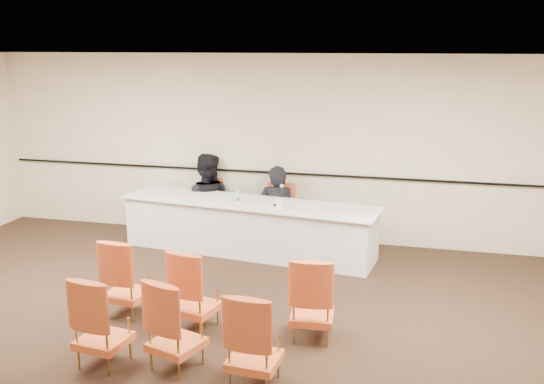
# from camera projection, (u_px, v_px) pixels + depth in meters

# --- Properties ---
(floor) EXTENTS (10.00, 10.00, 0.00)m
(floor) POSITION_uv_depth(u_px,v_px,m) (197.00, 351.00, 6.37)
(floor) COLOR black
(floor) RESTS_ON ground
(ceiling) EXTENTS (10.00, 10.00, 0.00)m
(ceiling) POSITION_uv_depth(u_px,v_px,m) (187.00, 60.00, 5.65)
(ceiling) COLOR white
(ceiling) RESTS_ON ground
(wall_back) EXTENTS (10.00, 0.04, 3.00)m
(wall_back) POSITION_uv_depth(u_px,v_px,m) (283.00, 148.00, 9.78)
(wall_back) COLOR beige
(wall_back) RESTS_ON ground
(wall_rail) EXTENTS (9.80, 0.04, 0.03)m
(wall_rail) POSITION_uv_depth(u_px,v_px,m) (282.00, 173.00, 9.83)
(wall_rail) COLOR black
(wall_rail) RESTS_ON wall_back
(panel_table) EXTENTS (4.09, 1.43, 0.80)m
(panel_table) POSITION_uv_depth(u_px,v_px,m) (249.00, 227.00, 9.31)
(panel_table) COLOR silver
(panel_table) RESTS_ON ground
(panelist_main) EXTENTS (0.66, 0.47, 1.71)m
(panelist_main) POSITION_uv_depth(u_px,v_px,m) (277.00, 217.00, 9.74)
(panelist_main) COLOR black
(panelist_main) RESTS_ON ground
(panelist_main_chair) EXTENTS (0.56, 0.56, 0.95)m
(panelist_main_chair) POSITION_uv_depth(u_px,v_px,m) (277.00, 214.00, 9.73)
(panelist_main_chair) COLOR #DB5F27
(panelist_main_chair) RESTS_ON ground
(panelist_second) EXTENTS (0.99, 0.83, 1.84)m
(panelist_second) POSITION_uv_depth(u_px,v_px,m) (207.00, 207.00, 10.18)
(panelist_second) COLOR black
(panelist_second) RESTS_ON ground
(panelist_second_chair) EXTENTS (0.56, 0.56, 0.95)m
(panelist_second_chair) POSITION_uv_depth(u_px,v_px,m) (207.00, 207.00, 10.18)
(panelist_second_chair) COLOR #DB5F27
(panelist_second_chair) RESTS_ON ground
(papers) EXTENTS (0.31, 0.23, 0.00)m
(papers) POSITION_uv_depth(u_px,v_px,m) (277.00, 206.00, 8.95)
(papers) COLOR white
(papers) RESTS_ON panel_table
(microphone) EXTENTS (0.14, 0.23, 0.30)m
(microphone) POSITION_uv_depth(u_px,v_px,m) (277.00, 196.00, 8.96)
(microphone) COLOR black
(microphone) RESTS_ON panel_table
(water_bottle) EXTENTS (0.06, 0.06, 0.20)m
(water_bottle) POSITION_uv_depth(u_px,v_px,m) (238.00, 196.00, 9.14)
(water_bottle) COLOR #17817F
(water_bottle) RESTS_ON panel_table
(drinking_glass) EXTENTS (0.08, 0.08, 0.10)m
(drinking_glass) POSITION_uv_depth(u_px,v_px,m) (257.00, 200.00, 9.11)
(drinking_glass) COLOR silver
(drinking_glass) RESTS_ON panel_table
(coffee_cup) EXTENTS (0.12, 0.12, 0.14)m
(coffee_cup) POSITION_uv_depth(u_px,v_px,m) (279.00, 204.00, 8.83)
(coffee_cup) COLOR white
(coffee_cup) RESTS_ON panel_table
(aud_chair_front_left) EXTENTS (0.55, 0.55, 0.95)m
(aud_chair_front_left) POSITION_uv_depth(u_px,v_px,m) (126.00, 276.00, 7.14)
(aud_chair_front_left) COLOR #DB5F27
(aud_chair_front_left) RESTS_ON ground
(aud_chair_front_mid) EXTENTS (0.60, 0.60, 0.95)m
(aud_chair_front_mid) POSITION_uv_depth(u_px,v_px,m) (195.00, 289.00, 6.78)
(aud_chair_front_mid) COLOR #DB5F27
(aud_chair_front_mid) RESTS_ON ground
(aud_chair_front_right) EXTENTS (0.54, 0.54, 0.95)m
(aud_chair_front_right) POSITION_uv_depth(u_px,v_px,m) (312.00, 297.00, 6.56)
(aud_chair_front_right) COLOR #DB5F27
(aud_chair_front_right) RESTS_ON ground
(aud_chair_back_left) EXTENTS (0.57, 0.57, 0.95)m
(aud_chair_back_left) POSITION_uv_depth(u_px,v_px,m) (103.00, 320.00, 6.02)
(aud_chair_back_left) COLOR #DB5F27
(aud_chair_back_left) RESTS_ON ground
(aud_chair_back_mid) EXTENTS (0.63, 0.63, 0.95)m
(aud_chair_back_mid) POSITION_uv_depth(u_px,v_px,m) (176.00, 323.00, 5.95)
(aud_chair_back_mid) COLOR #DB5F27
(aud_chair_back_mid) RESTS_ON ground
(aud_chair_back_right) EXTENTS (0.53, 0.53, 0.95)m
(aud_chair_back_right) POSITION_uv_depth(u_px,v_px,m) (254.00, 338.00, 5.65)
(aud_chair_back_right) COLOR #DB5F27
(aud_chair_back_right) RESTS_ON ground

